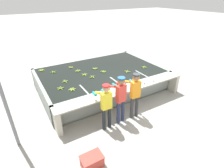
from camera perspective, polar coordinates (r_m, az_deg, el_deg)
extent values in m
plane|color=#A3A099|center=(6.58, 5.58, -8.78)|extent=(80.00, 80.00, 0.00)
cube|color=gray|center=(8.17, -3.63, -0.72)|extent=(5.28, 3.55, 0.06)
cube|color=gray|center=(6.69, 3.16, -3.68)|extent=(5.28, 0.12, 0.84)
cube|color=gray|center=(9.42, -8.61, 5.60)|extent=(5.28, 0.12, 0.84)
cube|color=gray|center=(7.32, -21.88, -2.89)|extent=(0.12, 3.55, 0.84)
cube|color=gray|center=(9.35, 10.46, 5.27)|extent=(0.12, 3.55, 0.84)
cube|color=black|center=(7.98, -3.72, 1.93)|extent=(5.04, 3.31, 0.78)
cube|color=gray|center=(6.51, -8.86, -4.96)|extent=(0.06, 0.80, 0.84)
cube|color=gray|center=(7.02, 1.07, -2.03)|extent=(0.06, 0.80, 0.84)
cube|color=gray|center=(7.73, 9.39, 0.48)|extent=(0.06, 0.80, 0.84)
cube|color=#B7B2A3|center=(6.29, 4.71, -1.74)|extent=(5.28, 0.45, 0.05)
cube|color=#B7B2A3|center=(5.67, -17.38, -11.89)|extent=(0.16, 0.41, 0.79)
cube|color=#B7B2A3|center=(8.09, 19.42, 0.28)|extent=(0.16, 0.41, 0.79)
cylinder|color=#1E2328|center=(5.55, -2.68, -11.48)|extent=(0.11, 0.11, 0.78)
cylinder|color=#1E2328|center=(5.63, -0.83, -10.86)|extent=(0.11, 0.11, 0.78)
cube|color=yellow|center=(5.20, -1.85, -5.45)|extent=(0.32, 0.18, 0.55)
sphere|color=tan|center=(4.99, -1.92, -1.50)|extent=(0.21, 0.21, 0.21)
cylinder|color=red|center=(4.95, -1.94, -0.54)|extent=(0.22, 0.22, 0.04)
cylinder|color=yellow|center=(5.24, -4.71, -2.87)|extent=(0.09, 0.31, 0.18)
cylinder|color=teal|center=(5.52, -5.76, -3.21)|extent=(0.09, 0.20, 0.08)
cylinder|color=yellow|center=(5.36, -1.62, -2.03)|extent=(0.09, 0.31, 0.18)
cylinder|color=teal|center=(5.63, -2.79, -2.40)|extent=(0.09, 0.20, 0.08)
cylinder|color=navy|center=(5.78, 2.05, -9.41)|extent=(0.11, 0.11, 0.82)
cylinder|color=navy|center=(5.89, 3.53, -8.66)|extent=(0.11, 0.11, 0.82)
cube|color=#DB3D33|center=(5.45, 2.97, -3.11)|extent=(0.34, 0.21, 0.58)
sphere|color=#896042|center=(5.24, 3.08, 0.95)|extent=(0.22, 0.22, 0.22)
cylinder|color=#1E5199|center=(5.20, 3.11, 1.94)|extent=(0.23, 0.23, 0.04)
cylinder|color=#DB3D33|center=(5.42, -0.01, -0.76)|extent=(0.12, 0.32, 0.18)
cylinder|color=teal|center=(5.67, -1.62, -1.31)|extent=(0.11, 0.21, 0.08)
cylinder|color=#DB3D33|center=(5.61, 2.52, 0.22)|extent=(0.12, 0.32, 0.18)
cylinder|color=teal|center=(5.85, 0.85, -0.35)|extent=(0.11, 0.21, 0.08)
cylinder|color=#38383D|center=(6.04, 6.47, -7.76)|extent=(0.11, 0.11, 0.82)
cylinder|color=#38383D|center=(6.14, 8.06, -7.25)|extent=(0.11, 0.11, 0.82)
cube|color=orange|center=(5.72, 7.68, -1.77)|extent=(0.33, 0.19, 0.58)
sphere|color=#896042|center=(5.53, 7.95, 2.12)|extent=(0.22, 0.22, 0.22)
cylinder|color=#282D33|center=(5.49, 8.02, 3.07)|extent=(0.23, 0.23, 0.04)
cylinder|color=orange|center=(5.73, 5.10, 0.74)|extent=(0.10, 0.31, 0.18)
cylinder|color=teal|center=(6.00, 3.80, 0.29)|extent=(0.10, 0.21, 0.08)
cylinder|color=orange|center=(5.89, 7.76, 1.37)|extent=(0.10, 0.31, 0.18)
cylinder|color=teal|center=(6.15, 6.37, 0.90)|extent=(0.10, 0.21, 0.08)
ellipsoid|color=#75A333|center=(7.98, -19.00, 3.65)|extent=(0.17, 0.08, 0.04)
ellipsoid|color=#75A333|center=(7.93, -18.73, 3.54)|extent=(0.12, 0.16, 0.04)
ellipsoid|color=#75A333|center=(7.95, -18.29, 3.66)|extent=(0.14, 0.15, 0.04)
ellipsoid|color=#75A333|center=(8.01, -18.30, 3.84)|extent=(0.17, 0.10, 0.04)
ellipsoid|color=#75A333|center=(8.03, -18.73, 3.83)|extent=(0.05, 0.17, 0.04)
cylinder|color=tan|center=(7.97, -18.65, 3.94)|extent=(0.03, 0.03, 0.04)
ellipsoid|color=#9EC642|center=(8.31, -13.55, 5.35)|extent=(0.11, 0.17, 0.04)
ellipsoid|color=#9EC642|center=(8.24, -13.52, 5.15)|extent=(0.17, 0.11, 0.04)
ellipsoid|color=#9EC642|center=(8.24, -12.98, 5.21)|extent=(0.11, 0.17, 0.04)
ellipsoid|color=#9EC642|center=(8.31, -13.01, 5.41)|extent=(0.17, 0.11, 0.04)
cylinder|color=tan|center=(8.26, -13.29, 5.51)|extent=(0.03, 0.03, 0.04)
ellipsoid|color=#7FAD33|center=(7.20, -6.71, 2.44)|extent=(0.07, 0.17, 0.04)
ellipsoid|color=#7FAD33|center=(7.13, -6.79, 2.18)|extent=(0.17, 0.07, 0.04)
ellipsoid|color=#7FAD33|center=(7.12, -6.17, 2.17)|extent=(0.07, 0.17, 0.04)
ellipsoid|color=#7FAD33|center=(7.19, -6.10, 2.44)|extent=(0.17, 0.07, 0.04)
cylinder|color=tan|center=(7.14, -6.46, 2.57)|extent=(0.03, 0.03, 0.04)
ellipsoid|color=#9EC642|center=(6.39, -12.72, -1.49)|extent=(0.14, 0.15, 0.04)
ellipsoid|color=#9EC642|center=(6.38, -13.20, -1.57)|extent=(0.09, 0.17, 0.04)
ellipsoid|color=#9EC642|center=(6.34, -13.37, -1.81)|extent=(0.17, 0.06, 0.04)
ellipsoid|color=#9EC642|center=(6.30, -13.06, -1.96)|extent=(0.14, 0.15, 0.04)
ellipsoid|color=#9EC642|center=(6.31, -12.57, -1.88)|extent=(0.09, 0.17, 0.04)
ellipsoid|color=#9EC642|center=(6.35, -12.40, -1.64)|extent=(0.17, 0.06, 0.04)
cylinder|color=tan|center=(6.33, -12.92, -1.44)|extent=(0.03, 0.03, 0.04)
ellipsoid|color=#8CB738|center=(7.96, -5.20, 5.02)|extent=(0.13, 0.16, 0.04)
ellipsoid|color=#8CB738|center=(8.01, -5.20, 5.17)|extent=(0.17, 0.05, 0.04)
ellipsoid|color=#8CB738|center=(8.04, -5.55, 5.23)|extent=(0.11, 0.17, 0.04)
ellipsoid|color=#8CB738|center=(8.01, -5.89, 5.14)|extent=(0.13, 0.16, 0.04)
ellipsoid|color=#8CB738|center=(7.96, -5.88, 4.99)|extent=(0.17, 0.05, 0.04)
ellipsoid|color=#8CB738|center=(7.94, -5.54, 4.93)|extent=(0.11, 0.17, 0.04)
cylinder|color=tan|center=(7.97, -5.55, 5.32)|extent=(0.03, 0.03, 0.04)
ellipsoid|color=#7FAD33|center=(8.28, 10.25, 5.58)|extent=(0.07, 0.17, 0.04)
ellipsoid|color=#7FAD33|center=(8.22, 10.05, 5.45)|extent=(0.16, 0.12, 0.04)
ellipsoid|color=#7FAD33|center=(8.18, 10.37, 5.31)|extent=(0.15, 0.14, 0.04)
ellipsoid|color=#7FAD33|center=(8.21, 10.77, 5.36)|extent=(0.10, 0.17, 0.04)
ellipsoid|color=#7FAD33|center=(8.27, 10.70, 5.53)|extent=(0.17, 0.05, 0.04)
cylinder|color=tan|center=(8.22, 10.45, 5.68)|extent=(0.03, 0.03, 0.04)
ellipsoid|color=#93BC3D|center=(8.41, -21.99, 4.34)|extent=(0.09, 0.17, 0.04)
ellipsoid|color=#93BC3D|center=(8.40, -22.30, 4.25)|extent=(0.12, 0.16, 0.04)
ellipsoid|color=#93BC3D|center=(8.36, -22.41, 4.12)|extent=(0.17, 0.05, 0.04)
ellipsoid|color=#93BC3D|center=(8.32, -22.25, 4.04)|extent=(0.15, 0.15, 0.04)
ellipsoid|color=#93BC3D|center=(8.31, -21.93, 4.08)|extent=(0.05, 0.17, 0.04)
ellipsoid|color=#93BC3D|center=(8.34, -21.69, 4.20)|extent=(0.16, 0.12, 0.04)
ellipsoid|color=#93BC3D|center=(8.39, -21.72, 4.31)|extent=(0.17, 0.09, 0.04)
cylinder|color=tan|center=(8.35, -22.08, 4.42)|extent=(0.03, 0.03, 0.04)
ellipsoid|color=#93BC3D|center=(7.71, 5.12, 4.25)|extent=(0.15, 0.14, 0.04)
ellipsoid|color=#93BC3D|center=(7.67, 4.61, 4.16)|extent=(0.14, 0.15, 0.04)
ellipsoid|color=#93BC3D|center=(7.61, 4.90, 3.95)|extent=(0.15, 0.14, 0.04)
ellipsoid|color=#93BC3D|center=(7.65, 5.41, 4.04)|extent=(0.14, 0.15, 0.04)
cylinder|color=tan|center=(7.64, 5.02, 4.35)|extent=(0.03, 0.03, 0.04)
ellipsoid|color=#9EC642|center=(7.39, -9.24, 2.93)|extent=(0.17, 0.10, 0.04)
ellipsoid|color=#9EC642|center=(7.38, -8.74, 2.94)|extent=(0.05, 0.17, 0.04)
ellipsoid|color=#9EC642|center=(7.43, -8.53, 3.14)|extent=(0.17, 0.07, 0.04)
ellipsoid|color=#9EC642|center=(7.47, -8.90, 3.25)|extent=(0.12, 0.16, 0.04)
ellipsoid|color=#9EC642|center=(7.45, -9.33, 3.13)|extent=(0.14, 0.15, 0.04)
cylinder|color=tan|center=(7.41, -8.97, 3.33)|extent=(0.03, 0.03, 0.04)
ellipsoid|color=#8CB738|center=(6.49, -16.84, -1.56)|extent=(0.16, 0.12, 0.04)
ellipsoid|color=#8CB738|center=(6.48, -16.27, -1.52)|extent=(0.08, 0.17, 0.04)
ellipsoid|color=#8CB738|center=(6.53, -16.05, -1.25)|extent=(0.17, 0.05, 0.04)
ellipsoid|color=#8CB738|center=(6.57, -16.48, -1.13)|extent=(0.10, 0.17, 0.04)
ellipsoid|color=#8CB738|center=(6.55, -16.96, -1.32)|extent=(0.15, 0.14, 0.04)
cylinder|color=tan|center=(6.51, -16.56, -1.08)|extent=(0.03, 0.03, 0.04)
ellipsoid|color=#93BC3D|center=(7.80, -10.98, 4.14)|extent=(0.08, 0.17, 0.04)
ellipsoid|color=#93BC3D|center=(7.83, -10.66, 4.26)|extent=(0.15, 0.14, 0.04)
ellipsoid|color=#93BC3D|center=(7.88, -10.72, 4.41)|extent=(0.17, 0.08, 0.04)
ellipsoid|color=#93BC3D|center=(7.90, -11.08, 4.44)|extent=(0.08, 0.17, 0.04)
ellipsoid|color=#93BC3D|center=(7.87, -11.40, 4.32)|extent=(0.15, 0.14, 0.04)
ellipsoid|color=#93BC3D|center=(7.82, -11.35, 4.17)|extent=(0.17, 0.08, 0.04)
cylinder|color=tan|center=(7.84, -11.06, 4.53)|extent=(0.03, 0.03, 0.04)
ellipsoid|color=#8CB738|center=(7.01, -14.64, 0.96)|extent=(0.17, 0.07, 0.04)
ellipsoid|color=#8CB738|center=(7.03, -15.25, 0.97)|extent=(0.07, 0.17, 0.04)
ellipsoid|color=#8CB738|center=(6.96, -15.43, 0.68)|extent=(0.17, 0.07, 0.04)
ellipsoid|color=#8CB738|center=(6.94, -14.82, 0.67)|extent=(0.07, 0.17, 0.04)
cylinder|color=tan|center=(6.97, -15.07, 1.08)|extent=(0.03, 0.03, 0.04)
ellipsoid|color=#75A333|center=(7.65, -2.46, 4.17)|extent=(0.17, 0.04, 0.04)
ellipsoid|color=#75A333|center=(7.68, -2.75, 4.25)|extent=(0.13, 0.16, 0.04)
ellipsoid|color=#75A333|center=(7.67, -3.09, 4.20)|extent=(0.07, 0.17, 0.04)
ellipsoid|color=#75A333|center=(7.63, -3.23, 4.07)|extent=(0.17, 0.11, 0.04)
ellipsoid|color=#75A333|center=(7.59, -3.06, 3.95)|extent=(0.17, 0.11, 0.04)
ellipsoid|color=#75A333|center=(7.58, -2.70, 3.93)|extent=(0.07, 0.17, 0.04)
ellipsoid|color=#75A333|center=(7.61, -2.44, 4.03)|extent=(0.13, 0.15, 0.04)
cylinder|color=tan|center=(7.62, -2.82, 4.33)|extent=(0.03, 0.03, 0.04)
cube|color=silver|center=(7.13, 13.15, 1.58)|extent=(0.13, 0.19, 0.00)
cube|color=black|center=(6.96, 13.51, 0.86)|extent=(0.07, 0.10, 0.02)
cube|color=silver|center=(6.86, 10.05, 0.81)|extent=(0.10, 0.20, 0.00)
cube|color=black|center=(6.69, 10.60, 0.05)|extent=(0.06, 0.10, 0.02)
cube|color=#B73D33|center=(4.79, -6.55, -23.85)|extent=(0.52, 0.36, 0.30)
cube|color=#B73D33|center=(4.66, -6.66, -22.60)|extent=(0.55, 0.39, 0.02)
cylinder|color=slate|center=(5.10, -32.01, -3.59)|extent=(0.09, 0.09, 3.20)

